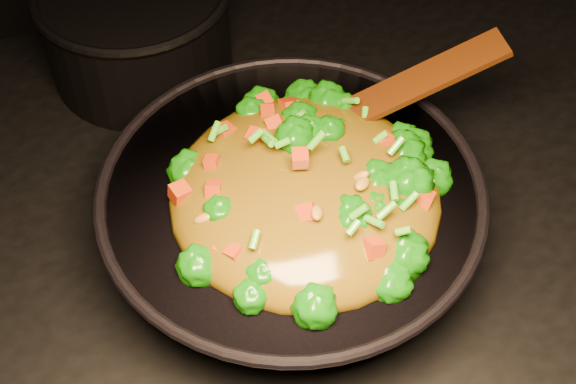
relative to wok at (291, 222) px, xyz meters
name	(u,v)px	position (x,y,z in m)	size (l,w,h in m)	color
wok	(291,222)	(0.00, 0.00, 0.00)	(0.39, 0.39, 0.11)	black
stir_fry	(306,169)	(0.01, -0.02, 0.10)	(0.28, 0.28, 0.10)	#115C06
spatula	(387,97)	(0.13, 0.05, 0.10)	(0.27, 0.04, 0.01)	#3A0F05
back_pot	(138,29)	(-0.08, 0.36, 0.01)	(0.24, 0.24, 0.14)	black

